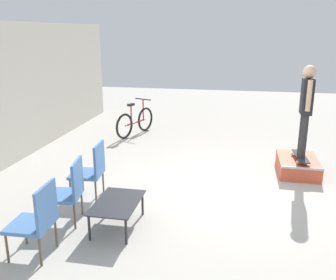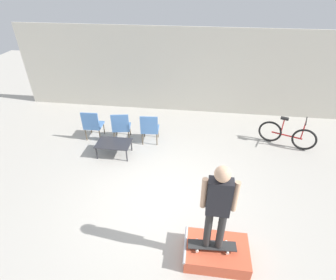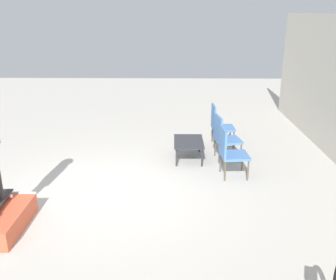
% 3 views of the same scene
% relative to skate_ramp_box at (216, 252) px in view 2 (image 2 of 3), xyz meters
% --- Properties ---
extents(ground_plane, '(24.00, 24.00, 0.00)m').
position_rel_skate_ramp_box_xyz_m(ground_plane, '(-1.17, 1.33, -0.15)').
color(ground_plane, '#B7B2A8').
extents(house_wall_back, '(12.00, 0.06, 3.00)m').
position_rel_skate_ramp_box_xyz_m(house_wall_back, '(-1.17, 6.04, 1.35)').
color(house_wall_back, beige).
rests_on(house_wall_back, ground_plane).
extents(skate_ramp_box, '(1.19, 0.77, 0.32)m').
position_rel_skate_ramp_box_xyz_m(skate_ramp_box, '(0.00, 0.00, 0.00)').
color(skate_ramp_box, '#DB5638').
rests_on(skate_ramp_box, ground_plane).
extents(skateboard_on_ramp, '(0.88, 0.29, 0.07)m').
position_rel_skate_ramp_box_xyz_m(skateboard_on_ramp, '(-0.10, -0.03, 0.23)').
color(skateboard_on_ramp, '#2D2D2D').
rests_on(skateboard_on_ramp, skate_ramp_box).
extents(person_skater, '(0.57, 0.25, 1.79)m').
position_rel_skate_ramp_box_xyz_m(person_skater, '(-0.10, -0.03, 1.31)').
color(person_skater, '#2D2D2D').
rests_on(person_skater, skateboard_on_ramp).
extents(coffee_table, '(0.97, 0.63, 0.40)m').
position_rel_skate_ramp_box_xyz_m(coffee_table, '(-2.84, 2.91, 0.22)').
color(coffee_table, '#2D2D33').
rests_on(coffee_table, ground_plane).
extents(patio_chair_left, '(0.54, 0.54, 0.98)m').
position_rel_skate_ramp_box_xyz_m(patio_chair_left, '(-3.74, 3.66, 0.39)').
color(patio_chair_left, brown).
rests_on(patio_chair_left, ground_plane).
extents(patio_chair_center, '(0.60, 0.60, 0.98)m').
position_rel_skate_ramp_box_xyz_m(patio_chair_center, '(-2.83, 3.66, 0.39)').
color(patio_chair_center, brown).
rests_on(patio_chair_center, ground_plane).
extents(patio_chair_right, '(0.56, 0.56, 0.98)m').
position_rel_skate_ramp_box_xyz_m(patio_chair_right, '(-1.94, 3.66, 0.39)').
color(patio_chair_right, brown).
rests_on(patio_chair_right, ground_plane).
extents(bicycle, '(1.57, 0.71, 0.96)m').
position_rel_skate_ramp_box_xyz_m(bicycle, '(2.17, 4.07, 0.22)').
color(bicycle, black).
rests_on(bicycle, ground_plane).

